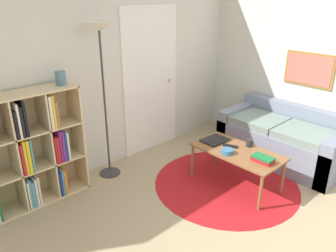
{
  "coord_description": "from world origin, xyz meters",
  "views": [
    {
      "loc": [
        -2.33,
        -1.02,
        2.17
      ],
      "look_at": [
        -0.14,
        1.34,
        0.85
      ],
      "focal_mm": 35.0,
      "sensor_mm": 36.0,
      "label": 1
    }
  ],
  "objects_px": {
    "vase_on_shelf": "(61,78)",
    "bookshelf": "(27,151)",
    "cup": "(249,143)",
    "couch": "(284,139)",
    "coffee_table": "(237,154)",
    "laptop": "(215,140)",
    "bowl": "(227,151)",
    "floor_lamp": "(100,46)"
  },
  "relations": [
    {
      "from": "bowl",
      "to": "cup",
      "type": "distance_m",
      "value": 0.35
    },
    {
      "from": "cup",
      "to": "couch",
      "type": "bearing_deg",
      "value": -0.84
    },
    {
      "from": "coffee_table",
      "to": "vase_on_shelf",
      "type": "bearing_deg",
      "value": 138.04
    },
    {
      "from": "couch",
      "to": "laptop",
      "type": "height_order",
      "value": "couch"
    },
    {
      "from": "couch",
      "to": "cup",
      "type": "height_order",
      "value": "couch"
    },
    {
      "from": "cup",
      "to": "bowl",
      "type": "bearing_deg",
      "value": 169.99
    },
    {
      "from": "laptop",
      "to": "vase_on_shelf",
      "type": "distance_m",
      "value": 1.95
    },
    {
      "from": "floor_lamp",
      "to": "coffee_table",
      "type": "relative_size",
      "value": 1.77
    },
    {
      "from": "floor_lamp",
      "to": "couch",
      "type": "distance_m",
      "value": 2.73
    },
    {
      "from": "coffee_table",
      "to": "cup",
      "type": "height_order",
      "value": "cup"
    },
    {
      "from": "couch",
      "to": "cup",
      "type": "relative_size",
      "value": 18.65
    },
    {
      "from": "floor_lamp",
      "to": "bowl",
      "type": "xyz_separation_m",
      "value": [
        0.83,
        -1.21,
        -1.13
      ]
    },
    {
      "from": "laptop",
      "to": "couch",
      "type": "bearing_deg",
      "value": -20.95
    },
    {
      "from": "coffee_table",
      "to": "laptop",
      "type": "height_order",
      "value": "laptop"
    },
    {
      "from": "couch",
      "to": "coffee_table",
      "type": "height_order",
      "value": "couch"
    },
    {
      "from": "floor_lamp",
      "to": "cup",
      "type": "height_order",
      "value": "floor_lamp"
    },
    {
      "from": "bookshelf",
      "to": "coffee_table",
      "type": "height_order",
      "value": "bookshelf"
    },
    {
      "from": "bookshelf",
      "to": "laptop",
      "type": "bearing_deg",
      "value": -26.38
    },
    {
      "from": "cup",
      "to": "vase_on_shelf",
      "type": "height_order",
      "value": "vase_on_shelf"
    },
    {
      "from": "floor_lamp",
      "to": "couch",
      "type": "bearing_deg",
      "value": -32.59
    },
    {
      "from": "coffee_table",
      "to": "bowl",
      "type": "bearing_deg",
      "value": 167.68
    },
    {
      "from": "floor_lamp",
      "to": "laptop",
      "type": "relative_size",
      "value": 5.71
    },
    {
      "from": "laptop",
      "to": "bowl",
      "type": "relative_size",
      "value": 2.33
    },
    {
      "from": "laptop",
      "to": "bowl",
      "type": "height_order",
      "value": "bowl"
    },
    {
      "from": "bookshelf",
      "to": "bowl",
      "type": "relative_size",
      "value": 8.86
    },
    {
      "from": "couch",
      "to": "bowl",
      "type": "xyz_separation_m",
      "value": [
        -1.18,
        0.07,
        0.19
      ]
    },
    {
      "from": "bowl",
      "to": "cup",
      "type": "xyz_separation_m",
      "value": [
        0.34,
        -0.06,
        0.02
      ]
    },
    {
      "from": "coffee_table",
      "to": "laptop",
      "type": "xyz_separation_m",
      "value": [
        0.02,
        0.35,
        0.06
      ]
    },
    {
      "from": "floor_lamp",
      "to": "cup",
      "type": "distance_m",
      "value": 2.06
    },
    {
      "from": "couch",
      "to": "laptop",
      "type": "distance_m",
      "value": 1.1
    },
    {
      "from": "couch",
      "to": "laptop",
      "type": "bearing_deg",
      "value": 159.05
    },
    {
      "from": "coffee_table",
      "to": "vase_on_shelf",
      "type": "height_order",
      "value": "vase_on_shelf"
    },
    {
      "from": "laptop",
      "to": "cup",
      "type": "bearing_deg",
      "value": -64.56
    },
    {
      "from": "bowl",
      "to": "laptop",
      "type": "bearing_deg",
      "value": 62.6
    },
    {
      "from": "couch",
      "to": "laptop",
      "type": "xyz_separation_m",
      "value": [
        -1.02,
        0.39,
        0.18
      ]
    },
    {
      "from": "bookshelf",
      "to": "cup",
      "type": "relative_size",
      "value": 14.29
    },
    {
      "from": "floor_lamp",
      "to": "vase_on_shelf",
      "type": "height_order",
      "value": "floor_lamp"
    },
    {
      "from": "bookshelf",
      "to": "floor_lamp",
      "type": "relative_size",
      "value": 0.67
    },
    {
      "from": "bookshelf",
      "to": "couch",
      "type": "height_order",
      "value": "bookshelf"
    },
    {
      "from": "bowl",
      "to": "vase_on_shelf",
      "type": "xyz_separation_m",
      "value": [
        -1.3,
        1.27,
        0.84
      ]
    },
    {
      "from": "vase_on_shelf",
      "to": "bookshelf",
      "type": "bearing_deg",
      "value": 179.23
    },
    {
      "from": "floor_lamp",
      "to": "coffee_table",
      "type": "distance_m",
      "value": 1.99
    }
  ]
}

